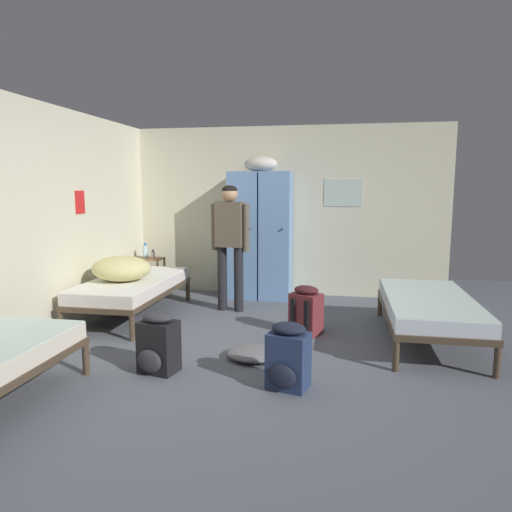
{
  "coord_description": "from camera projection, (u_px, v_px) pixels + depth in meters",
  "views": [
    {
      "loc": [
        0.84,
        -4.25,
        1.63
      ],
      "look_at": [
        0.0,
        0.28,
        0.95
      ],
      "focal_mm": 32.71,
      "sensor_mm": 36.0,
      "label": 1
    }
  ],
  "objects": [
    {
      "name": "ground_plane",
      "position": [
        251.0,
        357.0,
        4.52
      ],
      "size": [
        8.82,
        8.82,
        0.0
      ],
      "primitive_type": "plane",
      "color": "#565B66"
    },
    {
      "name": "room_backdrop",
      "position": [
        172.0,
        217.0,
        5.81
      ],
      "size": [
        4.74,
        5.57,
        2.53
      ],
      "color": "beige",
      "rests_on": "ground_plane"
    },
    {
      "name": "locker_bank",
      "position": [
        261.0,
        233.0,
        6.85
      ],
      "size": [
        0.9,
        0.55,
        2.07
      ],
      "color": "#6B93C6",
      "rests_on": "ground_plane"
    },
    {
      "name": "shelf_unit",
      "position": [
        150.0,
        273.0,
        7.07
      ],
      "size": [
        0.38,
        0.3,
        0.57
      ],
      "color": "brown",
      "rests_on": "ground_plane"
    },
    {
      "name": "bed_left_rear",
      "position": [
        132.0,
        287.0,
        5.91
      ],
      "size": [
        0.9,
        1.9,
        0.49
      ],
      "color": "#473828",
      "rests_on": "ground_plane"
    },
    {
      "name": "bed_right",
      "position": [
        428.0,
        306.0,
        4.93
      ],
      "size": [
        0.9,
        1.9,
        0.49
      ],
      "color": "#473828",
      "rests_on": "ground_plane"
    },
    {
      "name": "bedding_heap",
      "position": [
        122.0,
        269.0,
        5.7
      ],
      "size": [
        0.73,
        0.61,
        0.31
      ],
      "color": "#D1C67F",
      "rests_on": "bed_left_rear"
    },
    {
      "name": "person_traveler",
      "position": [
        230.0,
        236.0,
        6.09
      ],
      "size": [
        0.52,
        0.25,
        1.65
      ],
      "color": "black",
      "rests_on": "ground_plane"
    },
    {
      "name": "water_bottle",
      "position": [
        145.0,
        251.0,
        7.06
      ],
      "size": [
        0.07,
        0.07,
        0.22
      ],
      "color": "#B2DBEA",
      "rests_on": "shelf_unit"
    },
    {
      "name": "lotion_bottle",
      "position": [
        153.0,
        255.0,
        6.98
      ],
      "size": [
        0.06,
        0.06,
        0.13
      ],
      "color": "beige",
      "rests_on": "shelf_unit"
    },
    {
      "name": "backpack_navy",
      "position": [
        288.0,
        357.0,
        3.78
      ],
      "size": [
        0.37,
        0.38,
        0.55
      ],
      "color": "navy",
      "rests_on": "ground_plane"
    },
    {
      "name": "backpack_black",
      "position": [
        158.0,
        344.0,
        4.12
      ],
      "size": [
        0.36,
        0.38,
        0.55
      ],
      "color": "black",
      "rests_on": "ground_plane"
    },
    {
      "name": "backpack_maroon",
      "position": [
        307.0,
        311.0,
        5.21
      ],
      "size": [
        0.4,
        0.41,
        0.55
      ],
      "color": "maroon",
      "rests_on": "ground_plane"
    },
    {
      "name": "clothes_pile_grey",
      "position": [
        255.0,
        353.0,
        4.46
      ],
      "size": [
        0.56,
        0.47,
        0.11
      ],
      "color": "slate",
      "rests_on": "ground_plane"
    }
  ]
}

